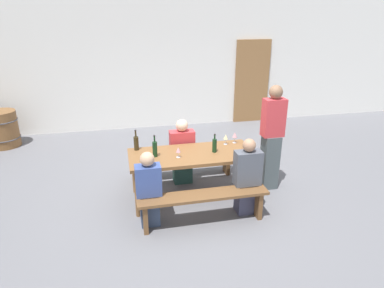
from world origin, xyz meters
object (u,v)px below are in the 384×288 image
bench_near (203,201)px  wine_barrel (2,129)px  wine_glass_2 (226,137)px  seated_guest_near_0 (149,191)px  wine_glass_1 (178,150)px  wooden_door (252,82)px  bench_far (183,159)px  standing_host (272,139)px  wine_bottle_1 (215,145)px  seated_guest_near_1 (247,179)px  wine_bottle_2 (155,149)px  wine_bottle_0 (136,143)px  tasting_table (192,158)px  wine_glass_0 (235,135)px  seated_guest_far_0 (182,153)px

bench_near → wine_barrel: wine_barrel is taller
wine_glass_2 → seated_guest_near_0: (-1.32, -0.81, -0.37)m
wine_glass_1 → bench_near: bearing=-69.5°
wooden_door → wine_glass_1: bearing=-125.1°
seated_guest_near_0 → wine_glass_2: bearing=-58.5°
bench_far → standing_host: bearing=-26.2°
wine_bottle_1 → seated_guest_near_1: bearing=-58.6°
wine_bottle_2 → wooden_door: bearing=50.9°
bench_far → seated_guest_near_1: 1.45m
seated_guest_near_1 → wine_barrel: 5.50m
wine_bottle_2 → wine_barrel: size_ratio=0.43×
wine_bottle_0 → wine_bottle_2: 0.41m
wooden_door → wine_glass_1: 4.53m
wine_bottle_2 → standing_host: 1.86m
wine_bottle_1 → wine_glass_1: size_ratio=1.86×
tasting_table → wine_barrel: (-3.50, 3.01, -0.28)m
wine_bottle_0 → standing_host: standing_host is taller
bench_near → wine_glass_0: wine_glass_0 is taller
wooden_door → bench_near: (-2.37, -4.31, -0.70)m
seated_guest_far_0 → wine_barrel: 4.24m
seated_guest_far_0 → wine_bottle_2: bearing=-42.0°
wine_glass_1 → seated_guest_near_1: 1.06m
seated_guest_far_0 → wooden_door: bearing=141.5°
wine_bottle_1 → wine_glass_2: size_ratio=1.72×
wine_glass_0 → seated_guest_near_0: (-1.48, -0.84, -0.38)m
wine_glass_0 → wine_glass_1: size_ratio=1.15×
wooden_door → bench_far: 3.80m
seated_guest_near_0 → standing_host: standing_host is taller
wine_glass_1 → standing_host: (1.54, 0.17, -0.02)m
wooden_door → wine_bottle_0: (-3.18, -3.28, -0.18)m
seated_guest_near_0 → wooden_door: bearing=-36.6°
bench_far → bench_near: bearing=-90.0°
wine_glass_1 → wine_barrel: wine_glass_1 is taller
wine_bottle_0 → wine_glass_0: wine_bottle_0 is taller
seated_guest_near_0 → bench_far: bearing=-29.3°
standing_host → wine_glass_2: bearing=-14.2°
tasting_table → wine_glass_2: (0.60, 0.25, 0.20)m
wine_bottle_0 → wine_bottle_1: 1.19m
wine_glass_1 → seated_guest_near_1: (0.90, -0.46, -0.33)m
bench_near → seated_guest_far_0: (-0.04, 1.27, 0.17)m
wine_bottle_2 → wine_glass_1: wine_bottle_2 is taller
wine_glass_0 → wine_barrel: bearing=147.3°
wooden_door → wine_bottle_1: size_ratio=7.26×
seated_guest_near_1 → standing_host: standing_host is taller
tasting_table → standing_host: standing_host is taller
bench_near → wine_bottle_0: size_ratio=5.55×
wine_glass_2 → wine_bottle_1: bearing=-134.4°
tasting_table → bench_near: 0.78m
bench_far → wine_glass_1: size_ratio=11.45×
wine_bottle_0 → wine_barrel: 3.84m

